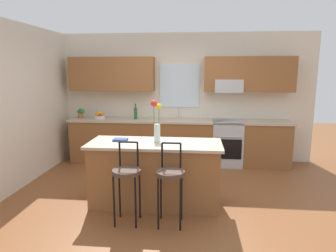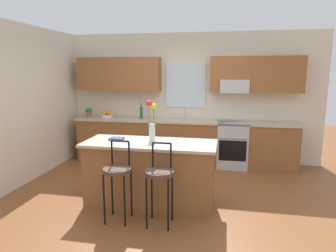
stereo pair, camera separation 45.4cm
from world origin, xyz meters
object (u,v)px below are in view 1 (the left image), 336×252
(oven_range, at_px, (227,143))
(bar_stool_near, at_px, (127,175))
(bar_stool_middle, at_px, (170,177))
(potted_plant_small, at_px, (81,113))
(kitchen_island, at_px, (155,173))
(bottle_olive_oil, at_px, (136,113))
(fruit_bowl_oranges, at_px, (100,116))
(cookbook, at_px, (120,140))
(flower_vase, at_px, (157,123))

(oven_range, xyz_separation_m, bar_stool_near, (-1.49, -2.57, 0.18))
(oven_range, bearing_deg, bar_stool_near, -120.03)
(bar_stool_middle, bearing_deg, potted_plant_small, 129.73)
(kitchen_island, height_order, bar_stool_near, bar_stool_near)
(bottle_olive_oil, bearing_deg, bar_stool_middle, -69.54)
(bottle_olive_oil, bearing_deg, oven_range, -0.74)
(fruit_bowl_oranges, bearing_deg, bar_stool_middle, -56.06)
(bottle_olive_oil, relative_size, potted_plant_small, 1.52)
(bar_stool_middle, height_order, fruit_bowl_oranges, fruit_bowl_oranges)
(bottle_olive_oil, bearing_deg, cookbook, -84.76)
(kitchen_island, height_order, flower_vase, flower_vase)
(kitchen_island, distance_m, bar_stool_middle, 0.67)
(bar_stool_near, bearing_deg, fruit_bowl_oranges, 114.76)
(oven_range, bearing_deg, potted_plant_small, 179.57)
(kitchen_island, relative_size, bar_stool_middle, 1.82)
(fruit_bowl_oranges, bearing_deg, cookbook, -63.94)
(kitchen_island, distance_m, cookbook, 0.70)
(oven_range, xyz_separation_m, flower_vase, (-1.19, -1.95, 0.74))
(fruit_bowl_oranges, bearing_deg, oven_range, -0.59)
(bar_stool_near, relative_size, bar_stool_middle, 1.00)
(kitchen_island, xyz_separation_m, bar_stool_middle, (0.27, -0.59, 0.17))
(cookbook, height_order, potted_plant_small, potted_plant_small)
(fruit_bowl_oranges, bearing_deg, potted_plant_small, -179.36)
(flower_vase, relative_size, potted_plant_small, 2.82)
(bar_stool_near, bearing_deg, flower_vase, 64.47)
(kitchen_island, bearing_deg, bar_stool_near, -115.18)
(flower_vase, height_order, cookbook, flower_vase)
(oven_range, xyz_separation_m, potted_plant_small, (-3.09, 0.02, 0.58))
(cookbook, xyz_separation_m, potted_plant_small, (-1.37, 1.96, 0.10))
(potted_plant_small, bearing_deg, oven_range, -0.43)
(kitchen_island, bearing_deg, bottle_olive_oil, 109.02)
(bar_stool_near, relative_size, bottle_olive_oil, 3.22)
(oven_range, height_order, flower_vase, flower_vase)
(oven_range, relative_size, kitchen_island, 0.49)
(bar_stool_middle, relative_size, bottle_olive_oil, 3.22)
(kitchen_island, xyz_separation_m, potted_plant_small, (-1.88, 2.01, 0.57))
(oven_range, height_order, bar_stool_near, bar_stool_near)
(flower_vase, distance_m, cookbook, 0.60)
(bar_stool_middle, height_order, flower_vase, flower_vase)
(flower_vase, xyz_separation_m, cookbook, (-0.54, 0.01, -0.26))
(cookbook, bearing_deg, potted_plant_small, 124.93)
(bar_stool_near, relative_size, flower_vase, 1.74)
(oven_range, relative_size, bar_stool_near, 0.88)
(flower_vase, bearing_deg, fruit_bowl_oranges, 127.10)
(fruit_bowl_oranges, height_order, bottle_olive_oil, bottle_olive_oil)
(fruit_bowl_oranges, relative_size, potted_plant_small, 1.13)
(cookbook, bearing_deg, oven_range, 48.30)
(flower_vase, relative_size, cookbook, 2.99)
(kitchen_island, height_order, bottle_olive_oil, bottle_olive_oil)
(oven_range, relative_size, bar_stool_middle, 0.88)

